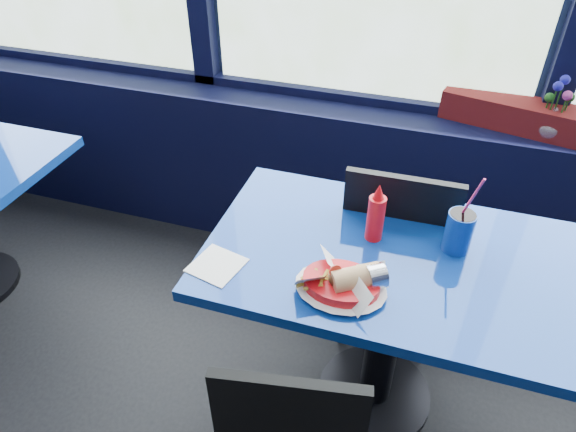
# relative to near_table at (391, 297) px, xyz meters

# --- Properties ---
(window_sill) EXTENTS (5.00, 0.26, 0.80)m
(window_sill) POSITION_rel_near_table_xyz_m (-0.30, 0.87, -0.17)
(window_sill) COLOR black
(window_sill) RESTS_ON ground
(near_table) EXTENTS (1.20, 0.70, 0.75)m
(near_table) POSITION_rel_near_table_xyz_m (0.00, 0.00, 0.00)
(near_table) COLOR black
(near_table) RESTS_ON ground
(chair_near_back) EXTENTS (0.42, 0.42, 0.91)m
(chair_near_back) POSITION_rel_near_table_xyz_m (-0.02, 0.32, -0.05)
(chair_near_back) COLOR black
(chair_near_back) RESTS_ON ground
(planter_box) EXTENTS (0.62, 0.28, 0.12)m
(planter_box) POSITION_rel_near_table_xyz_m (0.34, 0.90, 0.29)
(planter_box) COLOR maroon
(planter_box) RESTS_ON window_sill
(flower_vase) EXTENTS (0.13, 0.13, 0.26)m
(flower_vase) POSITION_rel_near_table_xyz_m (0.47, 0.85, 0.31)
(flower_vase) COLOR silver
(flower_vase) RESTS_ON window_sill
(food_basket) EXTENTS (0.26, 0.26, 0.09)m
(food_basket) POSITION_rel_near_table_xyz_m (-0.13, -0.20, 0.21)
(food_basket) COLOR red
(food_basket) RESTS_ON near_table
(ketchup_bottle) EXTENTS (0.06, 0.06, 0.21)m
(ketchup_bottle) POSITION_rel_near_table_xyz_m (-0.09, 0.07, 0.27)
(ketchup_bottle) COLOR red
(ketchup_bottle) RESTS_ON near_table
(soda_cup) EXTENTS (0.09, 0.09, 0.29)m
(soda_cup) POSITION_rel_near_table_xyz_m (0.17, 0.09, 0.25)
(soda_cup) COLOR #0D3797
(soda_cup) RESTS_ON near_table
(napkin) EXTENTS (0.17, 0.17, 0.00)m
(napkin) POSITION_rel_near_table_xyz_m (-0.52, -0.21, 0.18)
(napkin) COLOR white
(napkin) RESTS_ON near_table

